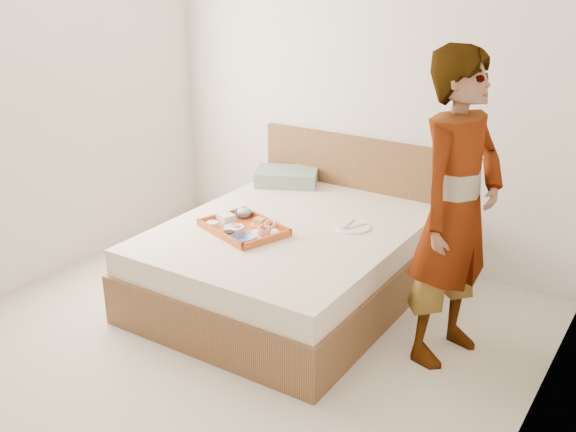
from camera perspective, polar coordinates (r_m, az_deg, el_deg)
The scene contains 17 objects.
ground at distance 4.12m, azimuth -7.10°, elevation -12.33°, with size 3.50×4.00×0.01m, color beige.
wall_back at distance 5.20m, azimuth 6.58°, elevation 10.49°, with size 3.50×0.01×2.60m, color silver.
wall_right at distance 2.81m, azimuth 20.26°, elevation -0.41°, with size 0.01×4.00×2.60m, color silver.
bed at distance 4.71m, azimuth 0.15°, elevation -3.86°, with size 1.65×2.00×0.53m, color brown.
headboard at distance 5.41m, azimuth 5.71°, elevation 1.89°, with size 1.65×0.06×0.95m, color brown.
pillow at distance 5.44m, azimuth -0.11°, elevation 3.38°, with size 0.49×0.33×0.12m, color gray.
tray at distance 4.53m, azimuth -3.82°, elevation -0.99°, with size 0.55×0.40×0.05m, color #C75B22.
prawn_plate at distance 4.43m, azimuth -1.96°, elevation -1.50°, with size 0.19×0.19×0.01m, color white.
navy_bowl_big at distance 4.32m, azimuth -3.88°, elevation -1.98°, with size 0.16×0.16×0.04m, color #17234E.
sauce_dish at distance 4.41m, azimuth -5.05°, elevation -1.55°, with size 0.08×0.08×0.03m, color black.
meat_plate at distance 4.55m, azimuth -4.64°, elevation -0.95°, with size 0.14×0.14×0.01m, color white.
bread_plate at distance 4.58m, azimuth -2.38°, elevation -0.75°, with size 0.14×0.14×0.01m, color orange.
salad_bowl at distance 4.73m, azimuth -3.85°, elevation 0.16°, with size 0.12×0.12×0.04m, color #17234E.
plastic_tub at distance 4.66m, azimuth -5.35°, elevation -0.13°, with size 0.12×0.10×0.05m, color silver.
cheese_round at distance 4.59m, azimuth -6.47°, elevation -0.67°, with size 0.08×0.08×0.03m, color white.
dinner_plate at distance 4.60m, azimuth 5.53°, elevation -0.92°, with size 0.25×0.25×0.01m, color white.
person at distance 3.90m, azimuth 14.20°, elevation 0.44°, with size 0.68×0.44×1.85m, color white.
Camera 1 is at (2.26, -2.58, 2.29)m, focal length 41.54 mm.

